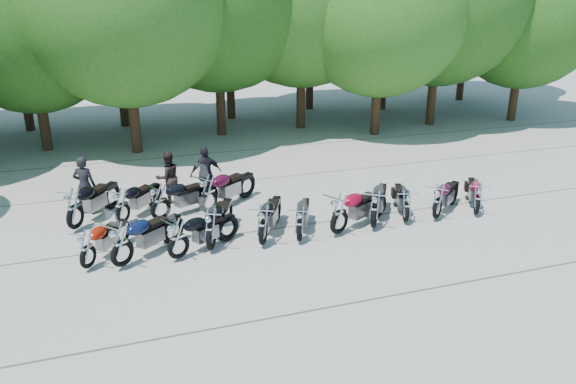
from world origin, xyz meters
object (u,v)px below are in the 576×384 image
object	(u,v)px
motorcycle_7	(375,208)
motorcycle_14	(208,193)
motorcycle_4	(263,224)
rider_2	(206,173)
motorcycle_3	(211,228)
motorcycle_8	(406,205)
motorcycle_6	(339,213)
motorcycle_13	(160,201)
motorcycle_10	(477,198)
motorcycle_0	(87,248)
rider_1	(168,177)
motorcycle_5	(300,223)
motorcycle_2	(178,238)
motorcycle_1	(121,243)
motorcycle_12	(122,205)
motorcycle_11	(74,208)
rider_0	(85,185)
motorcycle_9	(438,201)

from	to	relation	value
motorcycle_7	motorcycle_14	world-z (taller)	motorcycle_14
motorcycle_4	rider_2	distance (m)	4.15
motorcycle_3	rider_2	world-z (taller)	rider_2
motorcycle_4	motorcycle_8	xyz separation A→B (m)	(4.47, 0.17, -0.07)
motorcycle_6	motorcycle_13	size ratio (longest dim) A/B	1.05
motorcycle_10	motorcycle_14	distance (m)	8.28
motorcycle_7	motorcycle_13	bearing A→B (deg)	10.78
motorcycle_6	rider_2	bearing A→B (deg)	9.18
motorcycle_10	motorcycle_0	bearing A→B (deg)	29.01
motorcycle_13	rider_1	xyz separation A→B (m)	(0.45, 1.58, 0.18)
motorcycle_5	motorcycle_8	size ratio (longest dim) A/B	1.00
motorcycle_0	motorcycle_2	size ratio (longest dim) A/B	0.93
motorcycle_2	motorcycle_8	distance (m)	6.78
motorcycle_3	motorcycle_1	bearing A→B (deg)	33.46
motorcycle_8	motorcycle_12	world-z (taller)	motorcycle_12
motorcycle_10	motorcycle_11	xyz separation A→B (m)	(-11.69, 2.73, 0.13)
motorcycle_3	motorcycle_13	xyz separation A→B (m)	(-1.04, 2.48, -0.01)
motorcycle_0	motorcycle_11	xyz separation A→B (m)	(-0.34, 2.64, 0.13)
motorcycle_7	motorcycle_14	bearing A→B (deg)	2.78
motorcycle_2	rider_1	distance (m)	4.36
motorcycle_2	motorcycle_8	world-z (taller)	motorcycle_2
motorcycle_0	motorcycle_13	distance (m)	3.29
motorcycle_5	motorcycle_11	bearing A→B (deg)	0.59
motorcycle_0	rider_1	size ratio (longest dim) A/B	1.24
motorcycle_8	motorcycle_5	bearing A→B (deg)	24.71
motorcycle_2	motorcycle_4	bearing A→B (deg)	-115.41
motorcycle_8	motorcycle_10	xyz separation A→B (m)	(2.38, -0.17, 0.01)
motorcycle_4	rider_0	world-z (taller)	rider_0
motorcycle_0	motorcycle_4	xyz separation A→B (m)	(4.51, -0.09, 0.07)
motorcycle_11	motorcycle_13	size ratio (longest dim) A/B	1.07
motorcycle_11	motorcycle_14	bearing A→B (deg)	-145.03
motorcycle_0	motorcycle_7	world-z (taller)	motorcycle_7
motorcycle_3	rider_1	size ratio (longest dim) A/B	1.41
motorcycle_13	motorcycle_9	bearing A→B (deg)	-133.59
motorcycle_5	motorcycle_12	size ratio (longest dim) A/B	0.93
motorcycle_8	rider_0	xyz separation A→B (m)	(-9.01, 3.86, 0.34)
motorcycle_0	rider_1	world-z (taller)	rider_1
rider_0	motorcycle_12	bearing A→B (deg)	149.03
motorcycle_10	rider_1	xyz separation A→B (m)	(-8.83, 4.22, 0.26)
motorcycle_14	motorcycle_10	bearing A→B (deg)	-145.56
motorcycle_11	motorcycle_4	bearing A→B (deg)	-174.85
motorcycle_4	motorcycle_13	size ratio (longest dim) A/B	0.99
motorcycle_2	motorcycle_12	distance (m)	3.10
rider_0	motorcycle_13	bearing A→B (deg)	167.70
motorcycle_9	motorcycle_12	distance (m)	9.41
motorcycle_7	motorcycle_12	xyz separation A→B (m)	(-6.91, 2.67, -0.04)
motorcycle_12	rider_1	bearing A→B (deg)	-96.59
motorcycle_6	rider_1	world-z (taller)	rider_1
motorcycle_10	rider_1	size ratio (longest dim) A/B	1.23
motorcycle_2	motorcycle_7	xyz separation A→B (m)	(5.68, 0.18, 0.03)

